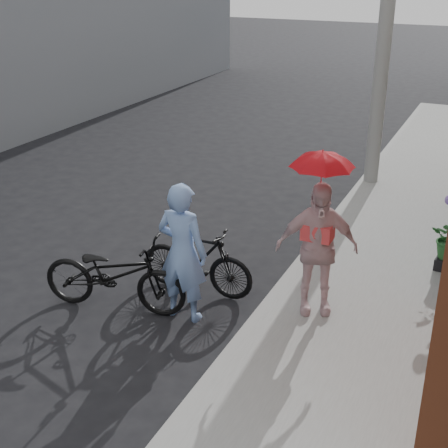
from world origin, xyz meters
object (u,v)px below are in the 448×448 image
Objects in this scene: bike_left at (114,274)px; kimono_woman at (317,248)px; utility_pole at (388,6)px; bike_right at (197,260)px; planter at (448,263)px; officer at (182,252)px.

bike_left is 2.65m from kimono_woman.
utility_pole is 3.56× the size of bike_left.
bike_left is at bearing -107.73° from utility_pole.
planter is at bearing -59.14° from bike_right.
kimono_woman is 5.20× the size of planter.
planter is at bearing -61.01° from utility_pole.
planter is at bearing 29.42° from kimono_woman.
bike_left is 4.81m from planter.
kimono_woman is at bearing -127.08° from planter.
planter is (3.90, 2.81, -0.31)m from bike_left.
bike_left is 1.19× the size of bike_right.
kimono_woman is at bearing -85.19° from utility_pole.
officer reaches higher than bike_right.
officer is at bearing -138.91° from planter.
utility_pole reaches higher than officer.
bike_right reaches higher than planter.
utility_pole is at bearing -98.65° from officer.
utility_pole is at bearing -28.60° from bike_left.
bike_right is 1.74m from kimono_woman.
utility_pole is 3.79× the size of officer.
planter is (1.90, -3.43, -3.29)m from utility_pole.
kimono_woman reaches higher than officer.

